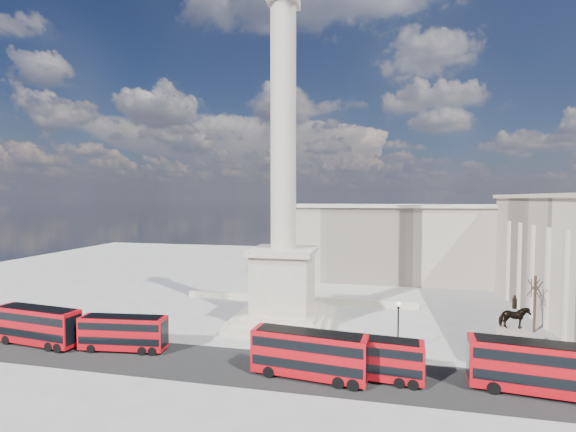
% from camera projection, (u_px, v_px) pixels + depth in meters
% --- Properties ---
extents(ground, '(180.00, 180.00, 0.00)m').
position_uv_depth(ground, '(275.00, 335.00, 50.54)').
color(ground, '#A09D98').
rests_on(ground, ground).
extents(asphalt_road, '(120.00, 9.00, 0.01)m').
position_uv_depth(asphalt_road, '(299.00, 372.00, 39.73)').
color(asphalt_road, '#252525').
rests_on(asphalt_road, ground).
extents(nelsons_column, '(14.00, 14.00, 49.85)m').
position_uv_depth(nelsons_column, '(283.00, 233.00, 54.84)').
color(nelsons_column, '#C1B3A1').
rests_on(nelsons_column, ground).
extents(balustrade_wall, '(40.00, 0.60, 1.10)m').
position_uv_depth(balustrade_wall, '(297.00, 299.00, 66.15)').
color(balustrade_wall, beige).
rests_on(balustrade_wall, ground).
extents(building_northeast, '(51.00, 17.00, 16.60)m').
position_uv_depth(building_northeast, '(406.00, 242.00, 85.14)').
color(building_northeast, beige).
rests_on(building_northeast, ground).
extents(red_bus_a, '(10.31, 3.38, 4.10)m').
position_uv_depth(red_bus_a, '(124.00, 333.00, 45.15)').
color(red_bus_a, '#B40911').
rests_on(red_bus_a, ground).
extents(red_bus_b, '(11.77, 3.97, 4.68)m').
position_uv_depth(red_bus_b, '(309.00, 354.00, 38.23)').
color(red_bus_b, '#B40911').
rests_on(red_bus_b, ground).
extents(red_bus_c, '(10.44, 3.28, 4.16)m').
position_uv_depth(red_bus_c, '(370.00, 357.00, 38.04)').
color(red_bus_c, '#B40911').
rests_on(red_bus_c, ground).
extents(red_bus_d, '(12.05, 4.00, 4.79)m').
position_uv_depth(red_bus_d, '(540.00, 368.00, 34.97)').
color(red_bus_d, '#B40911').
rests_on(red_bus_d, ground).
extents(red_bus_e, '(11.55, 3.81, 4.60)m').
position_uv_depth(red_bus_e, '(38.00, 325.00, 46.97)').
color(red_bus_e, '#B40911').
rests_on(red_bus_e, ground).
extents(victorian_lamp, '(0.55, 0.55, 6.39)m').
position_uv_depth(victorian_lamp, '(398.00, 325.00, 43.01)').
color(victorian_lamp, black).
rests_on(victorian_lamp, ground).
extents(equestrian_statue, '(3.60, 2.70, 7.61)m').
position_uv_depth(equestrian_statue, '(514.00, 341.00, 41.22)').
color(equestrian_statue, beige).
rests_on(equestrian_statue, ground).
extents(bare_tree_mid, '(1.67, 1.67, 6.34)m').
position_uv_depth(bare_tree_mid, '(570.00, 297.00, 50.25)').
color(bare_tree_mid, '#332319').
rests_on(bare_tree_mid, ground).
extents(bare_tree_far, '(1.95, 1.95, 7.98)m').
position_uv_depth(bare_tree_far, '(535.00, 286.00, 51.32)').
color(bare_tree_far, '#332319').
rests_on(bare_tree_far, ground).
extents(pedestrian_walking, '(0.69, 0.63, 1.59)m').
position_uv_depth(pedestrian_walking, '(389.00, 345.00, 44.82)').
color(pedestrian_walking, black).
rests_on(pedestrian_walking, ground).
extents(pedestrian_standing, '(0.93, 0.73, 1.91)m').
position_uv_depth(pedestrian_standing, '(510.00, 353.00, 42.24)').
color(pedestrian_standing, black).
rests_on(pedestrian_standing, ground).
extents(pedestrian_crossing, '(1.02, 1.01, 1.73)m').
position_uv_depth(pedestrian_crossing, '(364.00, 344.00, 44.88)').
color(pedestrian_crossing, black).
rests_on(pedestrian_crossing, ground).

